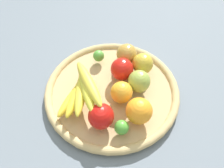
{
  "coord_description": "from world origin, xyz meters",
  "views": [
    {
      "loc": [
        -0.35,
        0.31,
        0.64
      ],
      "look_at": [
        0.0,
        0.0,
        0.05
      ],
      "focal_mm": 36.05,
      "sensor_mm": 36.0,
      "label": 1
    }
  ],
  "objects": [
    {
      "name": "orange_1",
      "position": [
        -0.05,
        0.01,
        0.07
      ],
      "size": [
        0.1,
        0.1,
        0.07
      ],
      "primitive_type": "sphere",
      "rotation": [
        0.0,
        0.0,
        3.67
      ],
      "color": "gold",
      "rests_on": "basket"
    },
    {
      "name": "ground_plane",
      "position": [
        0.0,
        0.0,
        0.0
      ],
      "size": [
        2.4,
        2.4,
        0.0
      ],
      "primitive_type": "plane",
      "color": "slate",
      "rests_on": "ground"
    },
    {
      "name": "apple_4",
      "position": [
        -0.01,
        -0.13,
        0.07
      ],
      "size": [
        0.1,
        0.1,
        0.07
      ],
      "primitive_type": "sphere",
      "rotation": [
        0.0,
        0.0,
        5.49
      ],
      "color": "gold",
      "rests_on": "basket"
    },
    {
      "name": "apple_3",
      "position": [
        0.01,
        -0.06,
        0.07
      ],
      "size": [
        0.11,
        0.11,
        0.08
      ],
      "primitive_type": "sphere",
      "rotation": [
        0.0,
        0.0,
        5.38
      ],
      "color": "red",
      "rests_on": "basket"
    },
    {
      "name": "lime_0",
      "position": [
        -0.14,
        0.09,
        0.06
      ],
      "size": [
        0.06,
        0.06,
        0.04
      ],
      "primitive_type": "sphere",
      "rotation": [
        0.0,
        0.0,
        3.61
      ],
      "color": "#4C9D32",
      "rests_on": "basket"
    },
    {
      "name": "apple_0",
      "position": [
        -0.08,
        0.11,
        0.07
      ],
      "size": [
        0.1,
        0.1,
        0.08
      ],
      "primitive_type": "sphere",
      "rotation": [
        0.0,
        0.0,
        0.43
      ],
      "color": "red",
      "rests_on": "basket"
    },
    {
      "name": "apple_1",
      "position": [
        0.06,
        -0.12,
        0.07
      ],
      "size": [
        0.1,
        0.1,
        0.08
      ],
      "primitive_type": "sphere",
      "rotation": [
        0.0,
        0.0,
        0.6
      ],
      "color": "#B38636",
      "rests_on": "basket"
    },
    {
      "name": "basket",
      "position": [
        0.0,
        0.0,
        0.02
      ],
      "size": [
        0.46,
        0.46,
        0.03
      ],
      "color": "tan",
      "rests_on": "ground_plane"
    },
    {
      "name": "banana_bunch",
      "position": [
        0.03,
        0.1,
        0.08
      ],
      "size": [
        0.19,
        0.19,
        0.09
      ],
      "color": "yellow",
      "rests_on": "basket"
    },
    {
      "name": "orange_0",
      "position": [
        -0.14,
        0.02,
        0.07
      ],
      "size": [
        0.11,
        0.11,
        0.08
      ],
      "primitive_type": "sphere",
      "rotation": [
        0.0,
        0.0,
        4.09
      ],
      "color": "orange",
      "rests_on": "basket"
    },
    {
      "name": "lime_1",
      "position": [
        0.13,
        -0.05,
        0.05
      ],
      "size": [
        0.06,
        0.06,
        0.04
      ],
      "primitive_type": "sphere",
      "rotation": [
        0.0,
        0.0,
        5.45
      ],
      "color": "#529B37",
      "rests_on": "basket"
    },
    {
      "name": "apple_2",
      "position": [
        -0.06,
        -0.06,
        0.07
      ],
      "size": [
        0.09,
        0.09,
        0.07
      ],
      "primitive_type": "sphere",
      "rotation": [
        0.0,
        0.0,
        4.49
      ],
      "color": "#8FA442",
      "rests_on": "basket"
    }
  ]
}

